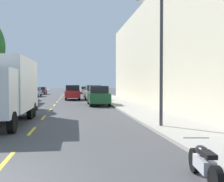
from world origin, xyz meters
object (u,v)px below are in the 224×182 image
at_px(parked_hatchback_champagne, 85,90).
at_px(parked_suv_forest, 98,95).
at_px(delivery_box_truck, 6,86).
at_px(parked_hatchback_charcoal, 90,93).
at_px(parked_suv_orange, 24,93).
at_px(parked_wagon_sky, 35,92).
at_px(moving_red_sedan, 73,92).
at_px(parked_suv_silver, 93,93).
at_px(parked_motorcycle, 204,164).
at_px(street_lamp, 158,50).
at_px(parked_sedan_burgundy, 41,90).

bearing_deg(parked_hatchback_champagne, parked_suv_forest, -89.87).
xyz_separation_m(delivery_box_truck, parked_hatchback_charcoal, (6.13, 25.40, -1.26)).
bearing_deg(delivery_box_truck, parked_suv_orange, 97.01).
bearing_deg(parked_wagon_sky, parked_hatchback_champagne, 51.22).
distance_m(parked_suv_forest, parked_wagon_sky, 21.08).
bearing_deg(parked_suv_forest, parked_wagon_sky, 114.44).
distance_m(parked_hatchback_charcoal, moving_red_sedan, 5.17).
xyz_separation_m(parked_suv_silver, moving_red_sedan, (-2.60, 1.87, 0.00)).
distance_m(parked_suv_forest, moving_red_sedan, 10.02).
bearing_deg(parked_suv_forest, parked_motorcycle, -88.88).
bearing_deg(parked_suv_orange, street_lamp, -66.56).
bearing_deg(parked_sedan_burgundy, street_lamp, -76.47).
xyz_separation_m(parked_suv_forest, parked_wagon_sky, (-8.72, 19.19, -0.18)).
xyz_separation_m(parked_sedan_burgundy, parked_suv_silver, (8.77, -20.71, 0.24)).
bearing_deg(parked_hatchback_charcoal, moving_red_sedan, -119.42).
distance_m(delivery_box_truck, parked_suv_orange, 20.80).
bearing_deg(parked_suv_forest, street_lamp, -83.59).
bearing_deg(parked_hatchback_charcoal, parked_suv_orange, -151.14).
distance_m(parked_sedan_burgundy, moving_red_sedan, 19.82).
distance_m(parked_sedan_burgundy, parked_hatchback_champagne, 8.74).
bearing_deg(parked_suv_forest, parked_hatchback_charcoal, 89.98).
distance_m(parked_suv_forest, parked_hatchback_charcoal, 14.20).
bearing_deg(street_lamp, parked_sedan_burgundy, 103.53).
height_order(delivery_box_truck, parked_motorcycle, delivery_box_truck).
bearing_deg(parked_motorcycle, parked_sedan_burgundy, 100.33).
bearing_deg(parked_hatchback_champagne, parked_suv_orange, -112.72).
relative_size(parked_hatchback_champagne, parked_motorcycle, 1.98).
height_order(parked_hatchback_champagne, parked_motorcycle, parked_hatchback_champagne).
distance_m(parked_hatchback_charcoal, parked_motorcycle, 35.64).
distance_m(street_lamp, delivery_box_truck, 8.51).
height_order(delivery_box_truck, parked_wagon_sky, delivery_box_truck).
relative_size(parked_wagon_sky, parked_motorcycle, 2.31).
relative_size(parked_hatchback_champagne, parked_hatchback_charcoal, 1.01).
xyz_separation_m(parked_sedan_burgundy, parked_hatchback_champagne, (8.63, 1.42, 0.01)).
xyz_separation_m(parked_suv_forest, parked_suv_silver, (0.07, 7.83, 0.00)).
xyz_separation_m(parked_wagon_sky, moving_red_sedan, (6.19, -9.49, 0.18)).
bearing_deg(moving_red_sedan, street_lamp, -80.21).
bearing_deg(moving_red_sedan, parked_sedan_burgundy, 108.11).
distance_m(delivery_box_truck, parked_motorcycle, 12.25).
bearing_deg(parked_sedan_burgundy, parked_suv_orange, -89.92).
relative_size(delivery_box_truck, parked_suv_orange, 1.65).
distance_m(street_lamp, parked_hatchback_charcoal, 28.68).
bearing_deg(parked_suv_forest, parked_hatchback_champagne, 90.13).
distance_m(parked_suv_orange, parked_hatchback_champagne, 22.26).
height_order(parked_suv_orange, parked_hatchback_champagne, parked_suv_orange).
distance_m(street_lamp, parked_sedan_burgundy, 44.13).
relative_size(parked_hatchback_charcoal, parked_motorcycle, 1.96).
relative_size(parked_hatchback_champagne, parked_suv_forest, 0.84).
xyz_separation_m(delivery_box_truck, parked_motorcycle, (6.55, -10.23, -1.61)).
relative_size(parked_hatchback_charcoal, moving_red_sedan, 0.84).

